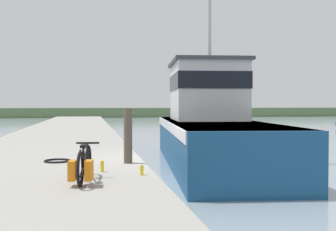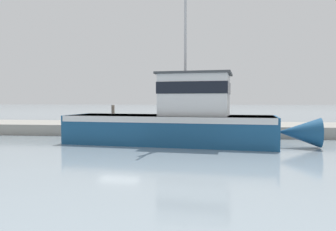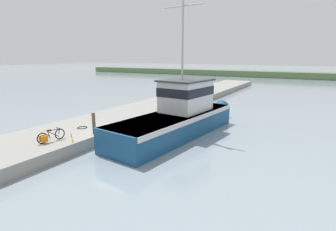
% 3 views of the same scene
% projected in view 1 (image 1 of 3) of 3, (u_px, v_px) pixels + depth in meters
% --- Properties ---
extents(ground_plane, '(320.00, 320.00, 0.00)m').
position_uv_depth(ground_plane, '(165.00, 185.00, 11.10)').
color(ground_plane, '#84939E').
extents(dock_pier, '(5.12, 80.00, 0.72)m').
position_uv_depth(dock_pier, '(39.00, 175.00, 10.51)').
color(dock_pier, gray).
rests_on(dock_pier, ground_plane).
extents(far_shoreline, '(180.00, 5.00, 1.57)m').
position_uv_depth(far_shoreline, '(268.00, 112.00, 76.35)').
color(far_shoreline, '#567047').
rests_on(far_shoreline, ground_plane).
extents(fishing_boat_main, '(4.42, 13.30, 10.14)m').
position_uv_depth(fishing_boat_main, '(210.00, 125.00, 15.45)').
color(fishing_boat_main, navy).
rests_on(fishing_boat_main, ground_plane).
extents(bicycle_touring, '(0.56, 1.63, 0.68)m').
position_uv_depth(bicycle_touring, '(83.00, 166.00, 7.52)').
color(bicycle_touring, black).
rests_on(bicycle_touring, dock_pier).
extents(mooring_post, '(0.20, 0.20, 1.32)m').
position_uv_depth(mooring_post, '(128.00, 136.00, 10.08)').
color(mooring_post, '#51473D').
rests_on(mooring_post, dock_pier).
extents(hose_coil, '(0.64, 0.64, 0.05)m').
position_uv_depth(hose_coil, '(57.00, 161.00, 10.35)').
color(hose_coil, black).
rests_on(hose_coil, dock_pier).
extents(water_bottle_on_curb, '(0.07, 0.07, 0.20)m').
position_uv_depth(water_bottle_on_curb, '(142.00, 170.00, 8.37)').
color(water_bottle_on_curb, yellow).
rests_on(water_bottle_on_curb, dock_pier).
extents(water_bottle_by_bike, '(0.08, 0.08, 0.23)m').
position_uv_depth(water_bottle_by_bike, '(102.00, 166.00, 8.79)').
color(water_bottle_by_bike, yellow).
rests_on(water_bottle_by_bike, dock_pier).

